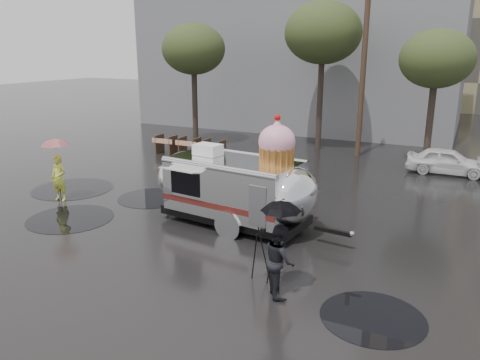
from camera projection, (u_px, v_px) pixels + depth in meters
The scene contains 14 objects.
ground at pixel (170, 240), 14.06m from camera, with size 120.00×120.00×0.00m, color black.
puddles at pixel (145, 209), 16.73m from camera, with size 15.66×8.00×0.01m.
grey_building at pixel (305, 35), 34.72m from camera, with size 22.00×12.00×13.00m, color slate.
utility_pole at pixel (363, 67), 23.84m from camera, with size 1.60×0.28×9.00m.
tree_left at pixel (193, 50), 26.76m from camera, with size 3.64×3.64×6.95m.
tree_mid at pixel (323, 33), 25.29m from camera, with size 4.20×4.20×8.03m.
tree_right at pixel (437, 60), 21.37m from camera, with size 3.36×3.36×6.42m.
barricade_row at pixel (189, 146), 24.88m from camera, with size 4.30×0.80×1.00m.
airstream_trailer at pixel (237, 185), 14.99m from camera, with size 6.99×2.90×3.78m.
person_left at pixel (59, 178), 17.54m from camera, with size 0.62×0.41×1.73m, color #D5DE44.
umbrella_pink at pixel (56, 149), 17.24m from camera, with size 1.24×1.24×2.39m.
person_right at pixel (280, 260), 10.76m from camera, with size 0.82×0.46×1.71m, color black.
umbrella_black at pixel (281, 217), 10.46m from camera, with size 1.12×1.12×2.32m.
tripod at pixel (263, 250), 11.50m from camera, with size 0.53×0.56×1.36m.
Camera 1 is at (7.63, -10.77, 5.57)m, focal length 35.00 mm.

